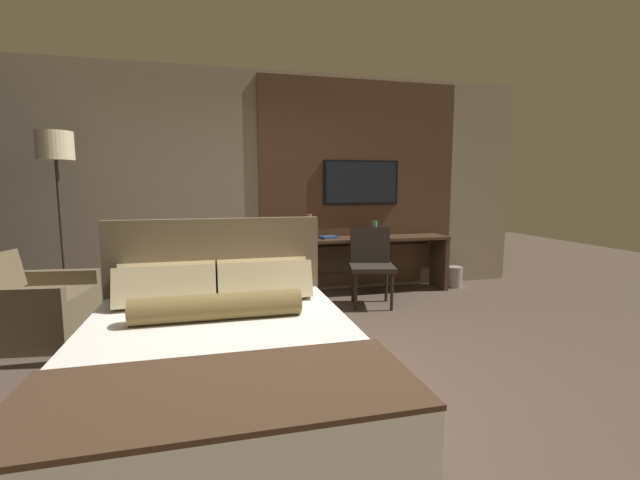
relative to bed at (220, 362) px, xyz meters
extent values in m
plane|color=#4C3D33|center=(0.60, 0.32, -0.33)|extent=(16.00, 16.00, 0.00)
cube|color=gray|center=(0.60, 2.92, 1.07)|extent=(7.20, 0.06, 2.80)
cube|color=#4C3323|center=(1.91, 2.88, 1.07)|extent=(2.69, 0.03, 2.70)
cube|color=#33281E|center=(0.00, -0.13, -0.22)|extent=(1.60, 2.03, 0.22)
cube|color=silver|center=(0.00, -0.13, 0.05)|extent=(1.65, 2.10, 0.32)
cube|color=#422D1E|center=(0.00, -0.81, 0.22)|extent=(1.66, 0.73, 0.02)
cube|color=brown|center=(0.00, 0.96, 0.24)|extent=(1.68, 0.08, 1.13)
cube|color=#C6B284|center=(-0.35, 0.82, 0.35)|extent=(0.69, 0.23, 0.31)
cube|color=#C6B284|center=(0.35, 0.82, 0.35)|extent=(0.69, 0.23, 0.31)
cube|color=#C6B284|center=(-0.35, 0.61, 0.35)|extent=(0.69, 0.25, 0.32)
cube|color=#C6B284|center=(0.35, 0.61, 0.35)|extent=(0.69, 0.25, 0.32)
cylinder|color=brown|center=(0.00, 0.20, 0.29)|extent=(1.07, 0.17, 0.17)
cube|color=#422D1E|center=(1.91, 2.62, 0.38)|extent=(2.19, 0.46, 0.03)
cube|color=#422D1E|center=(0.84, 2.62, 0.02)|extent=(0.06, 0.42, 0.69)
cube|color=#422D1E|center=(2.97, 2.62, 0.02)|extent=(0.06, 0.42, 0.69)
cube|color=#422D1E|center=(1.91, 2.83, 0.09)|extent=(2.07, 0.02, 0.35)
cube|color=black|center=(1.91, 2.84, 1.10)|extent=(1.03, 0.04, 0.58)
cube|color=black|center=(1.91, 2.82, 1.10)|extent=(0.97, 0.01, 0.53)
cube|color=#28231E|center=(1.75, 2.00, 0.13)|extent=(0.60, 0.58, 0.05)
cube|color=#28231E|center=(1.80, 2.20, 0.36)|extent=(0.47, 0.21, 0.42)
cylinder|color=black|center=(1.51, 1.86, -0.11)|extent=(0.04, 0.04, 0.43)
cylinder|color=black|center=(1.90, 1.76, -0.11)|extent=(0.04, 0.04, 0.43)
cylinder|color=black|center=(1.60, 2.23, -0.11)|extent=(0.04, 0.04, 0.43)
cylinder|color=black|center=(1.99, 2.13, -0.11)|extent=(0.04, 0.04, 0.43)
cube|color=brown|center=(-1.57, 1.70, -0.11)|extent=(0.87, 0.73, 0.43)
cube|color=brown|center=(-1.62, 1.33, -0.04)|extent=(0.81, 0.20, 0.57)
cube|color=brown|center=(-1.53, 2.07, -0.04)|extent=(0.81, 0.20, 0.57)
cylinder|color=#282623|center=(-1.50, 2.25, -0.31)|extent=(0.28, 0.28, 0.03)
cylinder|color=#332D28|center=(-1.50, 2.25, 0.51)|extent=(0.03, 0.03, 1.68)
cylinder|color=beige|center=(-1.50, 2.25, 1.45)|extent=(0.34, 0.34, 0.28)
cylinder|color=#B2563D|center=(1.15, 2.65, 0.55)|extent=(0.07, 0.07, 0.31)
cylinder|color=#4C706B|center=(2.02, 2.63, 0.50)|extent=(0.07, 0.07, 0.21)
cube|color=navy|center=(1.40, 2.63, 0.41)|extent=(0.26, 0.21, 0.03)
cylinder|color=gray|center=(3.19, 2.60, -0.19)|extent=(0.22, 0.22, 0.28)
camera|label=1|loc=(-0.02, -2.55, 1.07)|focal=24.00mm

